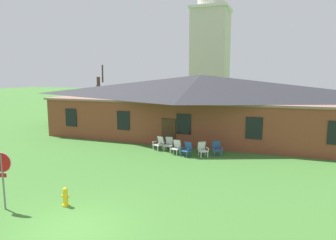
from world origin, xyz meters
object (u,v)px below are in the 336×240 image
stop_sign (2,170)px  lawn_chair_far_side (217,148)px  lawn_chair_middle (187,149)px  lawn_chair_left_end (176,147)px  lawn_chair_near_door (169,144)px  fire_hydrant (65,197)px  lawn_chair_right_end (203,149)px  lawn_chair_by_porch (159,143)px

stop_sign → lawn_chair_far_side: stop_sign is taller
lawn_chair_middle → lawn_chair_far_side: size_ratio=1.00×
stop_sign → lawn_chair_far_side: size_ratio=2.44×
lawn_chair_left_end → lawn_chair_near_door: bearing=137.1°
lawn_chair_middle → fire_hydrant: (-2.44, -9.08, -0.12)m
lawn_chair_right_end → fire_hydrant: 10.03m
stop_sign → lawn_chair_middle: 11.18m
stop_sign → fire_hydrant: size_ratio=2.95×
lawn_chair_near_door → lawn_chair_far_side: same height
lawn_chair_by_porch → lawn_chair_left_end: same height
lawn_chair_middle → lawn_chair_right_end: (0.98, 0.34, 0.00)m
lawn_chair_by_porch → lawn_chair_right_end: (3.36, -0.64, 0.00)m
lawn_chair_near_door → fire_hydrant: 10.18m
stop_sign → lawn_chair_far_side: (6.32, 11.11, -1.14)m
stop_sign → lawn_chair_left_end: (3.65, 10.48, -1.14)m
lawn_chair_by_porch → lawn_chair_middle: 2.58m
stop_sign → lawn_chair_right_end: bearing=62.4°
lawn_chair_near_door → lawn_chair_middle: 1.98m
lawn_chair_left_end → lawn_chair_middle: bearing=-19.9°
stop_sign → lawn_chair_far_side: bearing=60.3°
lawn_chair_left_end → fire_hydrant: bearing=-99.5°
lawn_chair_left_end → lawn_chair_far_side: bearing=13.3°
lawn_chair_by_porch → lawn_chair_middle: (2.38, -0.98, 0.00)m
lawn_chair_left_end → lawn_chair_right_end: bearing=0.9°
lawn_chair_by_porch → lawn_chair_near_door: bearing=6.4°
lawn_chair_middle → lawn_chair_right_end: same height
lawn_chair_middle → lawn_chair_far_side: (1.81, 0.94, 0.00)m
lawn_chair_far_side → fire_hydrant: 10.89m
lawn_chair_by_porch → lawn_chair_middle: same height
stop_sign → lawn_chair_right_end: stop_sign is taller
stop_sign → lawn_chair_near_door: (2.84, 11.23, -1.14)m
stop_sign → lawn_chair_by_porch: 11.41m
stop_sign → lawn_chair_right_end: size_ratio=2.44×
lawn_chair_near_door → lawn_chair_left_end: 1.11m
lawn_chair_middle → lawn_chair_near_door: bearing=147.5°
lawn_chair_far_side → fire_hydrant: lawn_chair_far_side is taller
lawn_chair_by_porch → lawn_chair_far_side: size_ratio=1.00×
stop_sign → lawn_chair_left_end: 11.16m
lawn_chair_by_porch → lawn_chair_right_end: size_ratio=1.00×
stop_sign → lawn_chair_far_side: 12.83m
lawn_chair_by_porch → fire_hydrant: 10.07m
stop_sign → lawn_chair_by_porch: bearing=79.2°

